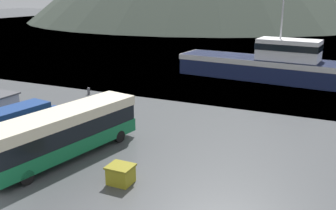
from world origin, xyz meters
TOP-DOWN VIEW (x-y plane):
  - water_surface at (0.00, 142.30)m, footprint 240.00×240.00m
  - tour_bus at (0.17, 7.15)m, footprint 4.60×11.36m
  - delivery_van at (-4.64, 8.63)m, footprint 2.84×6.27m
  - fishing_boat at (8.41, 36.33)m, footprint 23.19×7.43m
  - storage_bin at (5.36, 5.49)m, footprint 1.45×1.29m
  - mooring_bollard at (-8.12, 20.88)m, footprint 0.32×0.32m

SIDE VIEW (x-z plane):
  - water_surface at x=0.00m, z-range 0.00..0.00m
  - mooring_bollard at x=-8.12m, z-range 0.03..0.81m
  - storage_bin at x=5.36m, z-range 0.01..1.11m
  - delivery_van at x=-4.64m, z-range 0.06..2.66m
  - tour_bus at x=0.17m, z-range 0.21..3.38m
  - fishing_boat at x=8.41m, z-range -3.03..6.98m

